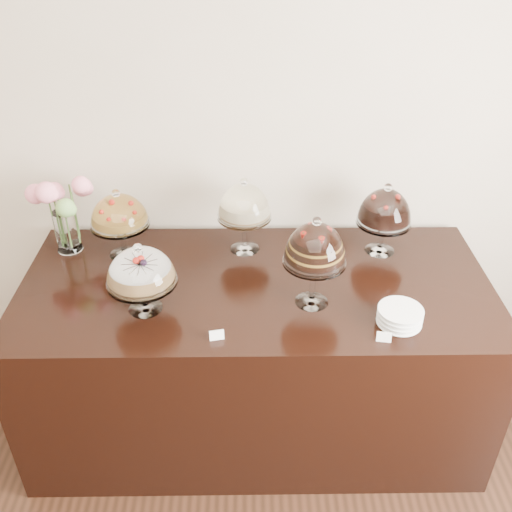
{
  "coord_description": "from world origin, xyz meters",
  "views": [
    {
      "loc": [
        0.14,
        0.29,
        2.46
      ],
      "look_at": [
        0.17,
        2.4,
        1.08
      ],
      "focal_mm": 40.0,
      "sensor_mm": 36.0,
      "label": 1
    }
  ],
  "objects_px": {
    "cake_stand_dark_choco": "(385,210)",
    "cake_stand_fruit_tart": "(119,214)",
    "flower_vase": "(62,206)",
    "plate_stack": "(400,316)",
    "cake_stand_choco_layer": "(315,247)",
    "display_counter": "(256,354)",
    "cake_stand_sugar_sponge": "(141,270)",
    "cake_stand_cheesecake": "(244,205)"
  },
  "relations": [
    {
      "from": "flower_vase",
      "to": "plate_stack",
      "type": "xyz_separation_m",
      "value": [
        1.54,
        -0.6,
        -0.21
      ]
    },
    {
      "from": "display_counter",
      "to": "cake_stand_cheesecake",
      "type": "distance_m",
      "value": 0.76
    },
    {
      "from": "flower_vase",
      "to": "cake_stand_dark_choco",
      "type": "bearing_deg",
      "value": -1.06
    },
    {
      "from": "flower_vase",
      "to": "plate_stack",
      "type": "height_order",
      "value": "flower_vase"
    },
    {
      "from": "cake_stand_choco_layer",
      "to": "plate_stack",
      "type": "distance_m",
      "value": 0.46
    },
    {
      "from": "cake_stand_fruit_tart",
      "to": "cake_stand_dark_choco",
      "type": "bearing_deg",
      "value": 0.69
    },
    {
      "from": "plate_stack",
      "to": "cake_stand_sugar_sponge",
      "type": "bearing_deg",
      "value": 174.0
    },
    {
      "from": "flower_vase",
      "to": "plate_stack",
      "type": "distance_m",
      "value": 1.67
    },
    {
      "from": "cake_stand_dark_choco",
      "to": "display_counter",
      "type": "bearing_deg",
      "value": -156.82
    },
    {
      "from": "cake_stand_cheesecake",
      "to": "flower_vase",
      "type": "distance_m",
      "value": 0.89
    },
    {
      "from": "cake_stand_sugar_sponge",
      "to": "cake_stand_choco_layer",
      "type": "height_order",
      "value": "cake_stand_choco_layer"
    },
    {
      "from": "cake_stand_sugar_sponge",
      "to": "flower_vase",
      "type": "relative_size",
      "value": 0.82
    },
    {
      "from": "cake_stand_sugar_sponge",
      "to": "cake_stand_choco_layer",
      "type": "xyz_separation_m",
      "value": [
        0.73,
        0.04,
        0.08
      ]
    },
    {
      "from": "cake_stand_dark_choco",
      "to": "cake_stand_fruit_tart",
      "type": "height_order",
      "value": "cake_stand_dark_choco"
    },
    {
      "from": "display_counter",
      "to": "cake_stand_dark_choco",
      "type": "distance_m",
      "value": 0.97
    },
    {
      "from": "cake_stand_fruit_tart",
      "to": "flower_vase",
      "type": "relative_size",
      "value": 0.88
    },
    {
      "from": "cake_stand_cheesecake",
      "to": "cake_stand_fruit_tart",
      "type": "height_order",
      "value": "cake_stand_cheesecake"
    },
    {
      "from": "cake_stand_cheesecake",
      "to": "plate_stack",
      "type": "height_order",
      "value": "cake_stand_cheesecake"
    },
    {
      "from": "cake_stand_sugar_sponge",
      "to": "cake_stand_dark_choco",
      "type": "xyz_separation_m",
      "value": [
        1.12,
        0.46,
        0.03
      ]
    },
    {
      "from": "display_counter",
      "to": "cake_stand_dark_choco",
      "type": "relative_size",
      "value": 5.87
    },
    {
      "from": "cake_stand_dark_choco",
      "to": "cake_stand_fruit_tart",
      "type": "bearing_deg",
      "value": -179.31
    },
    {
      "from": "cake_stand_choco_layer",
      "to": "flower_vase",
      "type": "xyz_separation_m",
      "value": [
        -1.19,
        0.45,
        -0.04
      ]
    },
    {
      "from": "cake_stand_choco_layer",
      "to": "plate_stack",
      "type": "bearing_deg",
      "value": -23.29
    },
    {
      "from": "cake_stand_sugar_sponge",
      "to": "cake_stand_dark_choco",
      "type": "height_order",
      "value": "cake_stand_dark_choco"
    },
    {
      "from": "cake_stand_sugar_sponge",
      "to": "flower_vase",
      "type": "xyz_separation_m",
      "value": [
        -0.45,
        0.49,
        0.04
      ]
    },
    {
      "from": "display_counter",
      "to": "plate_stack",
      "type": "height_order",
      "value": "plate_stack"
    },
    {
      "from": "plate_stack",
      "to": "display_counter",
      "type": "bearing_deg",
      "value": 153.32
    },
    {
      "from": "plate_stack",
      "to": "cake_stand_choco_layer",
      "type": "bearing_deg",
      "value": 156.71
    },
    {
      "from": "display_counter",
      "to": "cake_stand_sugar_sponge",
      "type": "relative_size",
      "value": 6.59
    },
    {
      "from": "flower_vase",
      "to": "cake_stand_sugar_sponge",
      "type": "bearing_deg",
      "value": -47.07
    },
    {
      "from": "cake_stand_cheesecake",
      "to": "cake_stand_dark_choco",
      "type": "bearing_deg",
      "value": -2.06
    },
    {
      "from": "cake_stand_fruit_tart",
      "to": "flower_vase",
      "type": "distance_m",
      "value": 0.29
    },
    {
      "from": "cake_stand_sugar_sponge",
      "to": "cake_stand_choco_layer",
      "type": "bearing_deg",
      "value": 3.03
    },
    {
      "from": "flower_vase",
      "to": "cake_stand_fruit_tart",
      "type": "bearing_deg",
      "value": -9.01
    },
    {
      "from": "cake_stand_sugar_sponge",
      "to": "plate_stack",
      "type": "distance_m",
      "value": 1.11
    },
    {
      "from": "cake_stand_dark_choco",
      "to": "plate_stack",
      "type": "height_order",
      "value": "cake_stand_dark_choco"
    },
    {
      "from": "flower_vase",
      "to": "plate_stack",
      "type": "relative_size",
      "value": 2.2
    },
    {
      "from": "display_counter",
      "to": "flower_vase",
      "type": "distance_m",
      "value": 1.21
    },
    {
      "from": "cake_stand_sugar_sponge",
      "to": "plate_stack",
      "type": "bearing_deg",
      "value": -6.0
    },
    {
      "from": "cake_stand_dark_choco",
      "to": "plate_stack",
      "type": "distance_m",
      "value": 0.61
    },
    {
      "from": "cake_stand_cheesecake",
      "to": "plate_stack",
      "type": "bearing_deg",
      "value": -42.37
    },
    {
      "from": "display_counter",
      "to": "cake_stand_choco_layer",
      "type": "bearing_deg",
      "value": -31.22
    }
  ]
}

